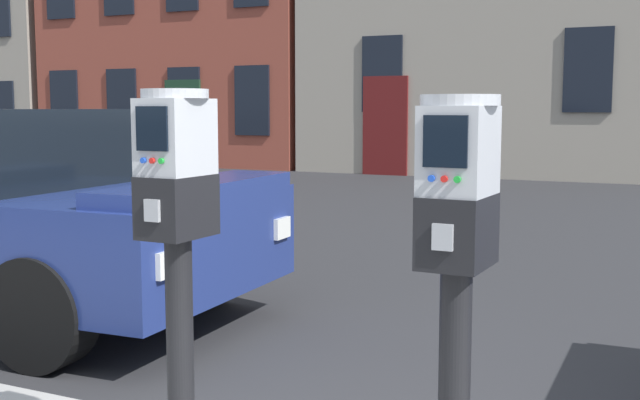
# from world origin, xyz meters

# --- Properties ---
(parking_meter_near_kerb) EXTENTS (0.22, 0.26, 1.35)m
(parking_meter_near_kerb) POSITION_xyz_m (-0.20, -0.30, 1.07)
(parking_meter_near_kerb) COLOR black
(parking_meter_near_kerb) RESTS_ON sidewalk_slab
(parking_meter_twin_adjacent) EXTENTS (0.22, 0.26, 1.32)m
(parking_meter_twin_adjacent) POSITION_xyz_m (0.74, -0.30, 1.05)
(parking_meter_twin_adjacent) COLOR black
(parking_meter_twin_adjacent) RESTS_ON sidewalk_slab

